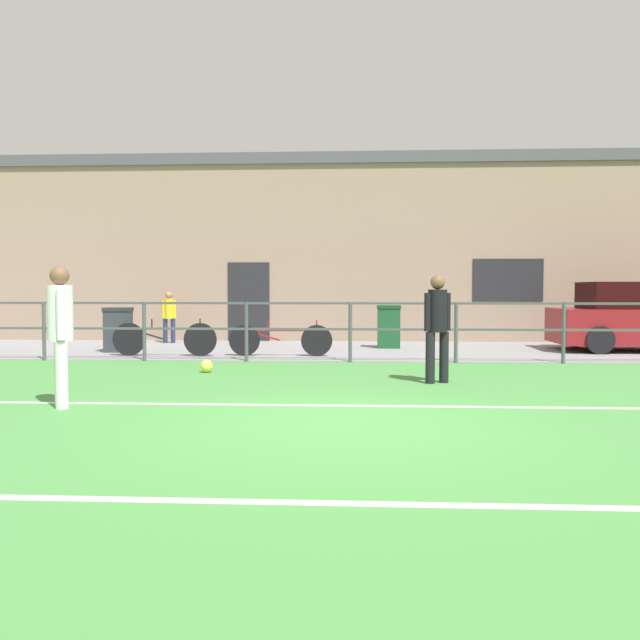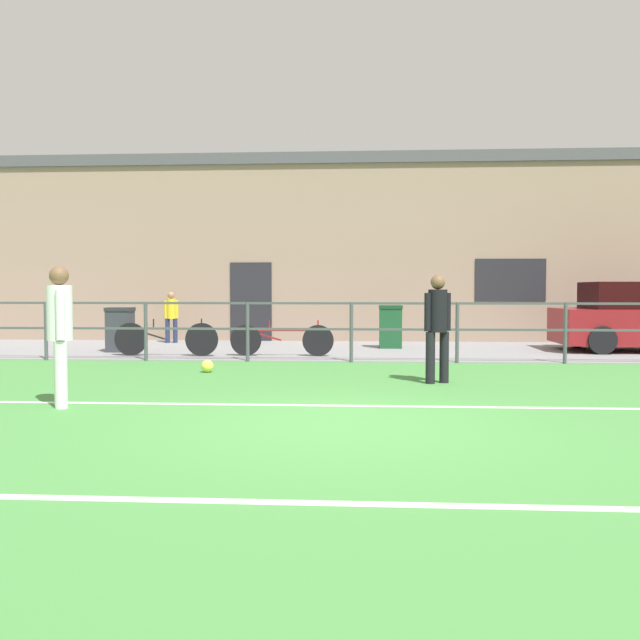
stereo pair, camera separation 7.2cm
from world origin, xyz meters
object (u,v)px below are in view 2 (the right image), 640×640
at_px(spectator_child, 171,314).
at_px(soccer_ball_spare, 207,366).
at_px(player_goalkeeper, 438,322).
at_px(bicycle_parked_1, 282,340).
at_px(player_striker, 60,327).
at_px(trash_bin_0, 391,326).
at_px(trash_bin_1, 120,329).
at_px(bicycle_parked_0, 166,339).

bearing_deg(spectator_child, soccer_ball_spare, 99.24).
height_order(player_goalkeeper, bicycle_parked_1, player_goalkeeper).
relative_size(player_goalkeeper, player_striker, 0.96).
bearing_deg(trash_bin_0, soccer_ball_spare, -124.40).
distance_m(spectator_child, trash_bin_1, 2.57).
xyz_separation_m(bicycle_parked_0, trash_bin_1, (-1.27, 0.85, 0.14)).
distance_m(soccer_ball_spare, trash_bin_1, 4.37).
height_order(soccer_ball_spare, bicycle_parked_0, bicycle_parked_0).
bearing_deg(trash_bin_1, soccer_ball_spare, -51.24).
height_order(bicycle_parked_0, trash_bin_0, trash_bin_0).
bearing_deg(spectator_child, trash_bin_0, 156.04).
height_order(bicycle_parked_0, trash_bin_1, trash_bin_1).
relative_size(trash_bin_0, trash_bin_1, 1.02).
bearing_deg(spectator_child, bicycle_parked_1, 122.90).
distance_m(player_goalkeeper, bicycle_parked_1, 4.70).
height_order(trash_bin_0, trash_bin_1, trash_bin_0).
bearing_deg(soccer_ball_spare, player_goalkeeper, -16.17).
bearing_deg(player_goalkeeper, bicycle_parked_1, -79.34).
relative_size(soccer_ball_spare, trash_bin_1, 0.22).
bearing_deg(bicycle_parked_1, trash_bin_1, 168.80).
bearing_deg(trash_bin_1, spectator_child, 80.38).
height_order(player_striker, bicycle_parked_1, player_striker).
height_order(bicycle_parked_1, trash_bin_1, trash_bin_1).
xyz_separation_m(player_striker, spectator_child, (-1.32, 9.34, -0.19)).
height_order(player_goalkeeper, trash_bin_1, player_goalkeeper).
height_order(spectator_child, trash_bin_0, spectator_child).
xyz_separation_m(bicycle_parked_1, trash_bin_0, (2.31, 2.07, 0.17)).
bearing_deg(trash_bin_0, spectator_child, 168.04).
height_order(spectator_child, trash_bin_1, spectator_child).
relative_size(player_goalkeeper, bicycle_parked_1, 0.75).
bearing_deg(player_goalkeeper, bicycle_parked_0, -60.98).
distance_m(bicycle_parked_0, trash_bin_0, 5.19).
bearing_deg(player_striker, soccer_ball_spare, -42.34).
relative_size(spectator_child, bicycle_parked_1, 0.61).
bearing_deg(player_striker, trash_bin_1, -12.06).
bearing_deg(trash_bin_1, bicycle_parked_1, -11.20).
xyz_separation_m(player_striker, trash_bin_1, (-1.75, 6.82, -0.44)).
relative_size(player_striker, bicycle_parked_0, 0.77).
xyz_separation_m(player_goalkeeper, trash_bin_1, (-6.44, 4.47, -0.40)).
bearing_deg(soccer_ball_spare, bicycle_parked_1, 70.74).
relative_size(player_striker, trash_bin_0, 1.68).
relative_size(soccer_ball_spare, trash_bin_0, 0.21).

